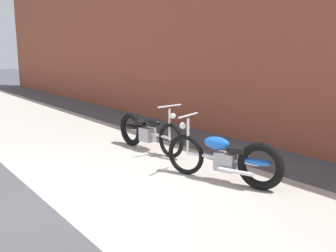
{
  "coord_description": "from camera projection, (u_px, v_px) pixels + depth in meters",
  "views": [
    {
      "loc": [
        4.95,
        -1.67,
        2.06
      ],
      "look_at": [
        -0.31,
        2.32,
        0.75
      ],
      "focal_mm": 41.06,
      "sensor_mm": 36.0,
      "label": 1
    }
  ],
  "objects": [
    {
      "name": "ground_plane",
      "position": [
        47.0,
        203.0,
        5.26
      ],
      "size": [
        80.0,
        80.0,
        0.0
      ],
      "primitive_type": "plane",
      "color": "#47474C"
    },
    {
      "name": "sidewalk_slab",
      "position": [
        152.0,
        178.0,
        6.29
      ],
      "size": [
        36.0,
        3.5,
        0.01
      ],
      "primitive_type": "cube",
      "color": "#B2ADA3",
      "rests_on": "ground"
    },
    {
      "name": "brick_building_wall",
      "position": [
        290.0,
        7.0,
        7.77
      ],
      "size": [
        36.0,
        0.5,
        5.82
      ],
      "primitive_type": "cube",
      "color": "brown",
      "rests_on": "ground"
    },
    {
      "name": "motorcycle_black",
      "position": [
        145.0,
        131.0,
        8.0
      ],
      "size": [
        2.01,
        0.58,
        1.03
      ],
      "rotation": [
        0.0,
        0.0,
        0.07
      ],
      "color": "black",
      "rests_on": "ground"
    },
    {
      "name": "motorcycle_blue",
      "position": [
        230.0,
        159.0,
        5.96
      ],
      "size": [
        1.93,
        0.87,
        1.03
      ],
      "rotation": [
        0.0,
        0.0,
        3.47
      ],
      "color": "black",
      "rests_on": "ground"
    }
  ]
}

